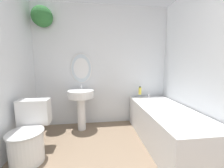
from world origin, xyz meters
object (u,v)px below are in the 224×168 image
object	(u,v)px
toilet	(29,135)
bathtub	(166,125)
pedestal_sink	(81,100)
shampoo_bottle	(140,91)

from	to	relation	value
toilet	bathtub	bearing A→B (deg)	3.34
pedestal_sink	shampoo_bottle	bearing A→B (deg)	4.95
pedestal_sink	bathtub	bearing A→B (deg)	-24.11
pedestal_sink	toilet	bearing A→B (deg)	-129.96
pedestal_sink	bathtub	size ratio (longest dim) A/B	0.51
toilet	bathtub	distance (m)	1.99
pedestal_sink	shampoo_bottle	world-z (taller)	pedestal_sink
pedestal_sink	shampoo_bottle	distance (m)	1.19
toilet	pedestal_sink	world-z (taller)	pedestal_sink
toilet	bathtub	size ratio (longest dim) A/B	0.44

